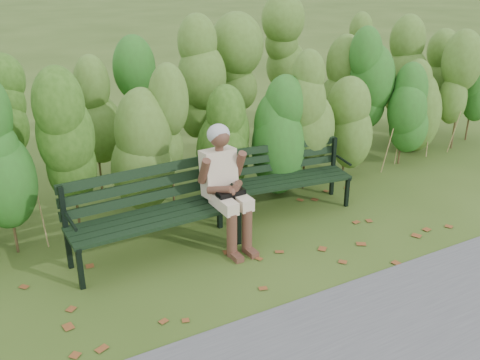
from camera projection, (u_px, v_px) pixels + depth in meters
ground at (255, 254)px, 6.15m from camera, size 80.00×80.00×0.00m
hedge_band at (183, 102)px, 7.15m from camera, size 11.04×1.67×2.42m
leaf_litter at (263, 254)px, 6.15m from camera, size 6.02×2.17×0.01m
bench_left at (151, 207)px, 5.99m from camera, size 1.87×0.64×0.93m
bench_right at (284, 172)px, 7.05m from camera, size 1.67×0.75×0.81m
seated_woman at (225, 179)px, 6.12m from camera, size 0.54×0.78×1.36m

